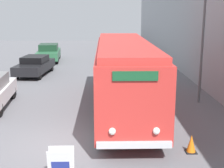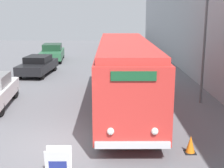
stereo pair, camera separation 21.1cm
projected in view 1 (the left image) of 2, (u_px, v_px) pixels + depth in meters
ground_plane at (63, 147)px, 10.70m from camera, size 80.00×80.00×0.00m
building_wall_right at (199, 13)px, 19.62m from camera, size 0.30×60.00×8.83m
vintage_bus at (124, 72)px, 14.40m from camera, size 2.40×10.92×3.22m
sign_board at (61, 167)px, 8.31m from camera, size 0.68×0.38×1.01m
streetlamp at (204, 27)px, 15.08m from camera, size 0.36×0.36×5.79m
parked_car_mid at (35, 65)px, 22.64m from camera, size 2.27×4.70×1.37m
parked_car_far at (49, 53)px, 28.90m from camera, size 2.30×4.85×1.59m
traffic_cone at (191, 144)px, 10.22m from camera, size 0.36×0.36×0.60m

